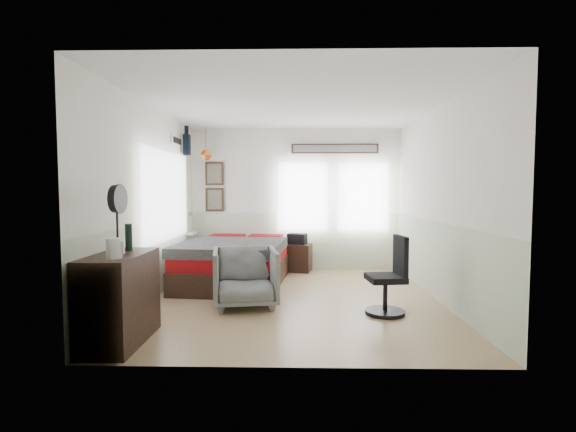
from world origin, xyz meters
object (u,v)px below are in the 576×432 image
(dresser, at_px, (120,299))
(task_chair, at_px, (390,282))
(armchair, at_px, (245,277))
(nightstand, at_px, (297,258))
(bed, at_px, (235,262))

(dresser, relative_size, task_chair, 1.03)
(armchair, relative_size, nightstand, 1.65)
(armchair, bearing_deg, task_chair, -20.16)
(dresser, bearing_deg, task_chair, 19.58)
(bed, bearing_deg, armchair, -70.53)
(dresser, relative_size, armchair, 1.18)
(bed, relative_size, dresser, 2.33)
(armchair, xyz_separation_m, nightstand, (0.69, 2.38, -0.13))
(armchair, xyz_separation_m, task_chair, (1.83, -0.32, 0.01))
(bed, xyz_separation_m, nightstand, (1.02, 1.03, -0.09))
(dresser, distance_m, armchair, 1.75)
(nightstand, distance_m, task_chair, 2.94)
(armchair, bearing_deg, dresser, -138.84)
(armchair, bearing_deg, nightstand, 63.73)
(armchair, bearing_deg, bed, 93.77)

